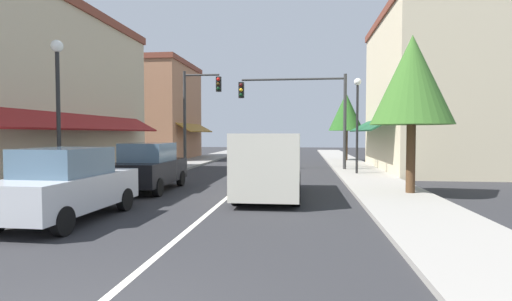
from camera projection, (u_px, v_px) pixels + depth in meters
ground_plane at (257, 172)px, 21.53m from camera, size 80.00×80.00×0.00m
sidewalk_left at (160, 170)px, 22.18m from camera, size 2.60×56.00×0.12m
sidewalk_right at (361, 173)px, 20.86m from camera, size 2.60×56.00×0.12m
lane_center_stripe at (257, 172)px, 21.53m from camera, size 0.14×52.00×0.01m
storefront_left_block at (24, 92)px, 16.50m from camera, size 5.99×14.20×7.69m
storefront_right_block at (426, 93)px, 22.21m from camera, size 6.35×10.20×8.81m
storefront_far_left at (164, 111)px, 32.34m from camera, size 5.47×8.20×7.90m
parked_car_nearest_left at (67, 185)px, 9.53m from camera, size 1.87×4.14×1.77m
parked_car_second_left at (149, 167)px, 14.60m from camera, size 1.86×4.14×1.77m
van_in_lane at (270, 163)px, 13.13m from camera, size 2.03×5.19×2.12m
traffic_signal_mast_arm at (306, 104)px, 22.32m from camera, size 6.09×0.50×5.45m
traffic_signal_left_corner at (196, 105)px, 24.19m from camera, size 2.43×0.50×5.95m
street_lamp_left_near at (58, 94)px, 11.84m from camera, size 0.36×0.36×4.91m
street_lamp_right_mid at (357, 110)px, 19.77m from camera, size 0.36×0.36×4.88m
tree_right_near at (412, 81)px, 13.20m from camera, size 2.71×2.71×5.40m
tree_right_far at (346, 112)px, 29.57m from camera, size 2.57×2.57×5.17m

